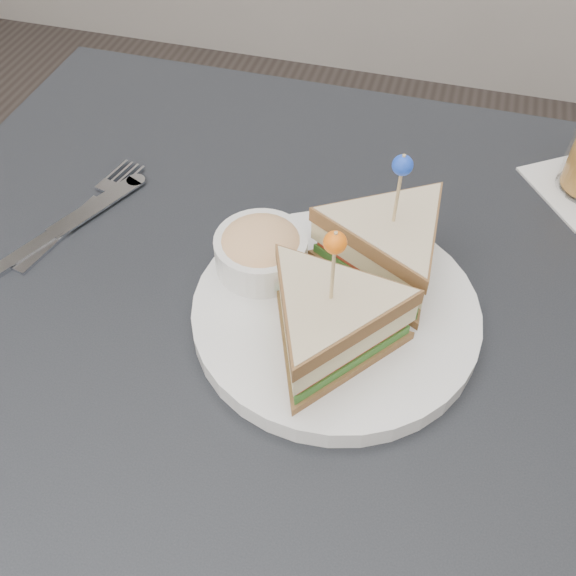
# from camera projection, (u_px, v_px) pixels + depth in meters

# --- Properties ---
(table) EXTENTS (0.80, 0.80, 0.75)m
(table) POSITION_uv_depth(u_px,v_px,m) (275.00, 381.00, 0.61)
(table) COLOR black
(table) RESTS_ON ground
(plate_meal) EXTENTS (0.32, 0.32, 0.15)m
(plate_meal) POSITION_uv_depth(u_px,v_px,m) (344.00, 286.00, 0.53)
(plate_meal) COLOR white
(plate_meal) RESTS_ON table
(cutlery_fork) EXTENTS (0.06, 0.18, 0.01)m
(cutlery_fork) POSITION_uv_depth(u_px,v_px,m) (88.00, 208.00, 0.65)
(cutlery_fork) COLOR silver
(cutlery_fork) RESTS_ON table
(cutlery_knife) EXTENTS (0.10, 0.19, 0.01)m
(cutlery_knife) POSITION_uv_depth(u_px,v_px,m) (59.00, 230.00, 0.63)
(cutlery_knife) COLOR silver
(cutlery_knife) RESTS_ON table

